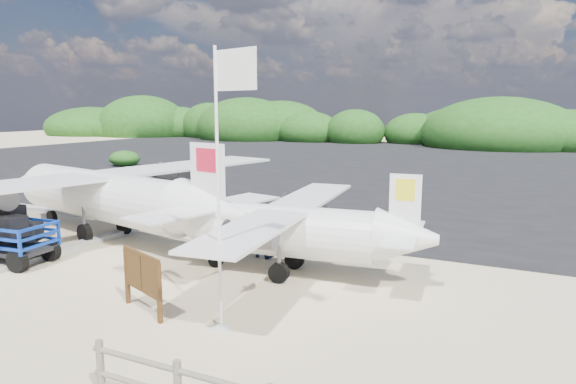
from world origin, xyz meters
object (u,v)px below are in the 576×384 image
Objects in this scene: flagpole at (221,328)px; crew_b at (262,230)px; crew_a at (162,208)px; aircraft_large at (544,188)px; signboard at (144,312)px; aircraft_small at (239,159)px; baggage_cart at (9,262)px.

flagpole is 5.31m from crew_b.
crew_a is at bearing -5.73° from crew_b.
crew_a is 0.11× the size of aircraft_large.
crew_b is (-1.71, 4.95, 0.86)m from flagpole.
signboard is 25.46m from aircraft_large.
crew_b is at bearing 79.70° from aircraft_large.
flagpole is 24.80m from aircraft_large.
flagpole is 2.03m from signboard.
aircraft_large reaches higher than signboard.
flagpole is at bearing 87.80° from aircraft_large.
signboard is at bearing 83.42° from aircraft_large.
aircraft_small reaches higher than signboard.
crew_b is (6.56, 3.81, 0.86)m from baggage_cart.
aircraft_small is at bearing 103.97° from baggage_cart.
crew_a is 5.35m from crew_b.
signboard is at bearing -178.16° from flagpole.
baggage_cart is 27.09m from aircraft_large.
aircraft_small is (-16.15, 30.97, 0.00)m from signboard.
aircraft_large is 1.95× the size of aircraft_small.
aircraft_large is (14.55, 22.85, 0.00)m from baggage_cart.
signboard is 34.93m from aircraft_small.
aircraft_large reaches higher than baggage_cart.
crew_a is 21.92m from aircraft_large.
baggage_cart is 31.37m from aircraft_small.
crew_a is at bearing 108.81° from aircraft_small.
aircraft_large is (8.31, 24.06, 0.00)m from signboard.
crew_a is (-4.82, 6.52, 0.81)m from signboard.
flagpole reaches higher than crew_b.
signboard is 5.10m from crew_b.
aircraft_small is at bearing -46.98° from crew_b.
aircraft_large is (13.13, 17.54, -0.81)m from crew_a.
signboard is 0.11× the size of aircraft_large.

